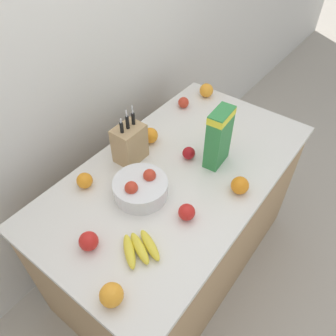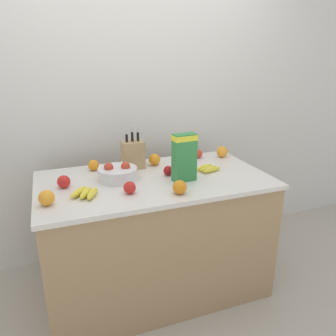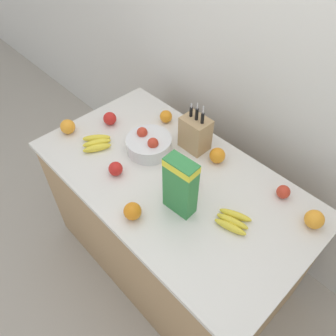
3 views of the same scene
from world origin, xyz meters
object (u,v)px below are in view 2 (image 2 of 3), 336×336
knife_block (133,154)px  banana_bunch_right (85,193)px  apple_front (130,188)px  orange_near_bowl (180,187)px  banana_bunch_left (208,168)px  orange_mid_right (47,198)px  apple_near_bananas (168,171)px  orange_by_cereal (222,152)px  fruit_bowl (118,173)px  apple_by_knife_block (198,154)px  orange_front_right (93,165)px  orange_front_center (154,159)px  apple_leftmost (64,182)px  cereal_box (184,156)px

knife_block → banana_bunch_right: size_ratio=1.49×
apple_front → orange_near_bowl: bearing=-21.8°
banana_bunch_left → orange_mid_right: size_ratio=2.10×
apple_near_bananas → orange_by_cereal: size_ratio=0.75×
knife_block → orange_by_cereal: knife_block is taller
apple_front → orange_mid_right: orange_mid_right is taller
banana_bunch_left → fruit_bowl: bearing=175.9°
apple_by_knife_block → orange_near_bowl: 0.75m
orange_front_right → orange_by_cereal: orange_by_cereal is taller
banana_bunch_right → apple_by_knife_block: apple_by_knife_block is taller
fruit_bowl → orange_near_bowl: size_ratio=3.02×
knife_block → apple_front: (-0.14, -0.46, -0.06)m
orange_front_right → orange_near_bowl: size_ratio=0.90×
knife_block → apple_near_bananas: size_ratio=4.56×
knife_block → orange_front_center: 0.18m
apple_leftmost → orange_front_right: 0.35m
apple_by_knife_block → orange_front_center: size_ratio=0.78×
cereal_box → orange_front_center: (-0.08, 0.37, -0.13)m
banana_bunch_right → orange_front_center: orange_front_center is taller
fruit_bowl → orange_front_right: fruit_bowl is taller
knife_block → orange_by_cereal: 0.75m
knife_block → apple_front: size_ratio=4.06×
apple_near_bananas → cereal_box: bearing=-63.3°
apple_by_knife_block → orange_mid_right: bearing=-156.3°
orange_front_center → fruit_bowl: bearing=-147.0°
knife_block → orange_near_bowl: 0.59m
banana_bunch_right → apple_near_bananas: 0.60m
banana_bunch_right → apple_leftmost: 0.21m
cereal_box → banana_bunch_left: bearing=21.6°
fruit_bowl → orange_near_bowl: 0.47m
apple_by_knife_block → apple_near_bananas: (-0.37, -0.30, -0.00)m
apple_by_knife_block → orange_front_center: (-0.39, -0.05, 0.01)m
apple_leftmost → apple_by_knife_block: size_ratio=1.19×
banana_bunch_right → orange_near_bowl: (0.53, -0.17, 0.02)m
orange_mid_right → cereal_box: bearing=5.9°
orange_by_cereal → apple_leftmost: bearing=-169.5°
banana_bunch_left → apple_leftmost: bearing=178.4°
apple_near_bananas → apple_leftmost: bearing=178.6°
apple_front → apple_near_bananas: apple_front is taller
apple_near_bananas → orange_mid_right: orange_mid_right is taller
banana_bunch_right → banana_bunch_left: bearing=9.6°
banana_bunch_right → orange_near_bowl: 0.56m
cereal_box → apple_front: bearing=-171.8°
banana_bunch_left → orange_near_bowl: orange_near_bowl is taller
cereal_box → orange_front_right: size_ratio=4.07×
orange_mid_right → orange_by_cereal: same height
knife_block → orange_by_cereal: size_ratio=3.43×
apple_leftmost → apple_by_knife_block: apple_leftmost is taller
fruit_bowl → orange_mid_right: fruit_bowl is taller
fruit_bowl → orange_front_center: 0.39m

